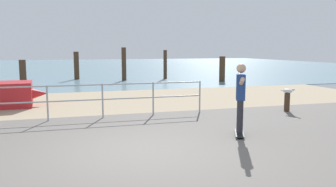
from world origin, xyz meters
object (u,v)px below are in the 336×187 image
at_px(skateboard, 239,133).
at_px(skateboarder, 240,94).
at_px(bollard_short, 287,103).
at_px(seagull, 288,91).

xyz_separation_m(skateboard, skateboarder, (-0.00, -0.00, 0.95)).
relative_size(skateboard, bollard_short, 1.29).
bearing_deg(skateboard, bollard_short, 38.30).
bearing_deg(seagull, bollard_short, 119.49).
bearing_deg(bollard_short, skateboard, -141.70).
xyz_separation_m(skateboard, seagull, (3.03, 2.37, 0.64)).
distance_m(skateboarder, bollard_short, 3.92).
xyz_separation_m(skateboard, bollard_short, (3.03, 2.39, 0.25)).
bearing_deg(bollard_short, skateboarder, -141.70).
bearing_deg(skateboarder, seagull, 38.05).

